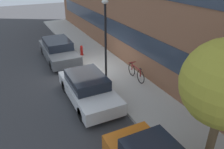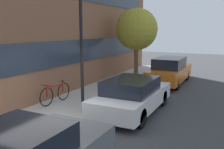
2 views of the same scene
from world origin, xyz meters
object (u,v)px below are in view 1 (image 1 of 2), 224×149
object	(u,v)px
parked_car_grey	(58,50)
fire_hydrant	(82,50)
bicycle	(136,72)
lamp_post	(105,34)
parked_car_white	(88,88)

from	to	relation	value
parked_car_grey	fire_hydrant	world-z (taller)	parked_car_grey
bicycle	lamp_post	distance (m)	2.76
parked_car_grey	bicycle	size ratio (longest dim) A/B	2.65
lamp_post	parked_car_grey	bearing A→B (deg)	-162.44
bicycle	lamp_post	size ratio (longest dim) A/B	0.41
fire_hydrant	bicycle	xyz separation A→B (m)	(4.77, 1.46, 0.06)
parked_car_grey	fire_hydrant	distance (m)	1.57
parked_car_white	fire_hydrant	distance (m)	5.63
parked_car_grey	bicycle	distance (m)	5.80
parked_car_grey	bicycle	bearing A→B (deg)	31.18
parked_car_grey	parked_car_white	world-z (taller)	parked_car_grey
parked_car_white	fire_hydrant	size ratio (longest dim) A/B	5.99
parked_car_white	bicycle	size ratio (longest dim) A/B	2.40
lamp_post	bicycle	bearing A→B (deg)	73.81
fire_hydrant	lamp_post	world-z (taller)	lamp_post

